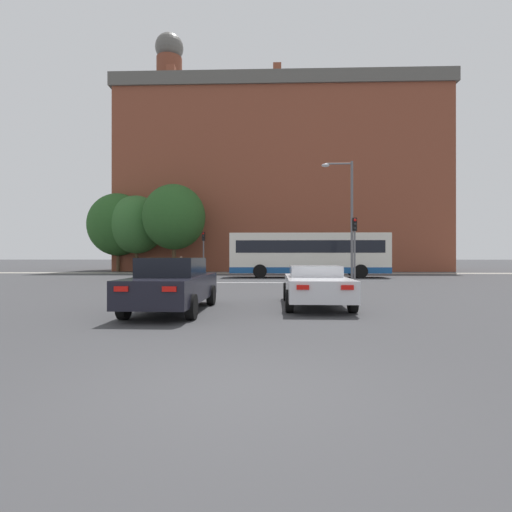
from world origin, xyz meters
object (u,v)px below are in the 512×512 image
(bus_crossing_lead, at_px, (308,254))
(traffic_light_near_right, at_px, (355,239))
(car_roadster_right, at_px, (316,285))
(pedestrian_walking_west, at_px, (290,262))
(street_lamp_junction, at_px, (347,209))
(car_saloon_left, at_px, (173,284))
(traffic_light_far_right, at_px, (319,246))
(pedestrian_waiting, at_px, (255,261))
(pedestrian_walking_east, at_px, (181,263))
(traffic_light_far_left, at_px, (203,245))

(bus_crossing_lead, bearing_deg, traffic_light_near_right, -157.81)
(car_roadster_right, relative_size, pedestrian_walking_west, 2.68)
(street_lamp_junction, bearing_deg, car_saloon_left, -118.27)
(traffic_light_far_right, xyz_separation_m, pedestrian_waiting, (-6.00, 1.04, -1.43))
(car_roadster_right, bearing_deg, bus_crossing_lead, 86.06)
(car_saloon_left, bearing_deg, car_roadster_right, 18.99)
(car_saloon_left, bearing_deg, street_lamp_junction, 62.65)
(traffic_light_far_right, bearing_deg, bus_crossing_lead, -103.83)
(pedestrian_waiting, relative_size, pedestrian_walking_east, 1.17)
(car_roadster_right, height_order, pedestrian_walking_east, pedestrian_walking_east)
(bus_crossing_lead, relative_size, traffic_light_far_right, 3.12)
(car_roadster_right, distance_m, traffic_light_far_left, 25.04)
(traffic_light_near_right, relative_size, pedestrian_waiting, 2.12)
(car_saloon_left, xyz_separation_m, traffic_light_far_right, (7.38, 25.64, 1.76))
(traffic_light_far_right, bearing_deg, street_lamp_junction, -88.40)
(car_saloon_left, height_order, bus_crossing_lead, bus_crossing_lead)
(traffic_light_far_left, bearing_deg, traffic_light_near_right, -46.82)
(bus_crossing_lead, relative_size, traffic_light_far_left, 3.05)
(bus_crossing_lead, distance_m, street_lamp_junction, 5.64)
(traffic_light_far_right, height_order, traffic_light_far_left, traffic_light_far_left)
(street_lamp_junction, distance_m, pedestrian_waiting, 14.32)
(traffic_light_near_right, xyz_separation_m, pedestrian_walking_west, (-3.27, 13.57, -1.59))
(car_saloon_left, xyz_separation_m, pedestrian_walking_west, (4.68, 26.77, 0.29))
(car_saloon_left, height_order, car_roadster_right, car_saloon_left)
(car_roadster_right, distance_m, traffic_light_far_right, 24.55)
(pedestrian_waiting, bearing_deg, traffic_light_far_left, 172.83)
(traffic_light_far_right, height_order, pedestrian_waiting, traffic_light_far_right)
(car_roadster_right, xyz_separation_m, traffic_light_far_left, (-7.50, 23.81, 1.93))
(traffic_light_near_right, bearing_deg, bus_crossing_lead, 112.19)
(traffic_light_far_left, height_order, pedestrian_waiting, traffic_light_far_left)
(bus_crossing_lead, relative_size, traffic_light_near_right, 2.97)
(traffic_light_far_right, bearing_deg, car_saloon_left, -106.06)
(bus_crossing_lead, bearing_deg, car_roadster_right, 175.13)
(traffic_light_far_left, distance_m, pedestrian_walking_west, 8.27)
(car_roadster_right, distance_m, bus_crossing_lead, 17.47)
(pedestrian_walking_west, bearing_deg, car_roadster_right, 58.52)
(traffic_light_far_right, distance_m, pedestrian_walking_west, 3.28)
(car_saloon_left, xyz_separation_m, pedestrian_waiting, (1.38, 26.68, 0.33))
(traffic_light_far_right, xyz_separation_m, pedestrian_walking_east, (-12.93, 0.34, -1.62))
(car_roadster_right, bearing_deg, traffic_light_far_left, 108.42)
(street_lamp_junction, height_order, pedestrian_walking_west, street_lamp_junction)
(traffic_light_far_right, relative_size, pedestrian_walking_east, 2.36)
(traffic_light_near_right, xyz_separation_m, pedestrian_walking_east, (-13.49, 12.79, -1.74))
(pedestrian_walking_east, bearing_deg, street_lamp_junction, 32.22)
(traffic_light_far_left, distance_m, pedestrian_waiting, 5.13)
(bus_crossing_lead, distance_m, pedestrian_walking_west, 8.11)
(traffic_light_near_right, distance_m, pedestrian_walking_west, 14.05)
(pedestrian_waiting, bearing_deg, car_roadster_right, -108.56)
(car_roadster_right, relative_size, street_lamp_junction, 0.63)
(traffic_light_near_right, relative_size, pedestrian_walking_east, 2.48)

